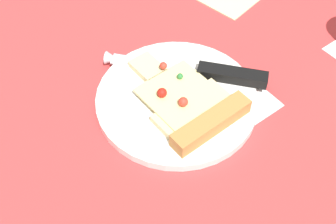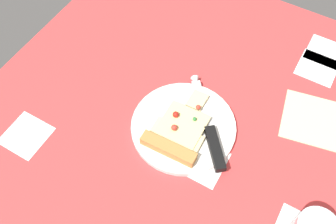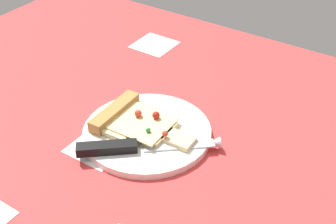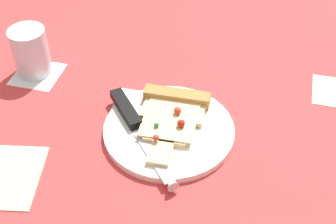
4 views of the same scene
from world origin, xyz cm
name	(u,v)px [view 1 (image 1 of 4)]	position (x,y,z in cm)	size (l,w,h in cm)	color
ground_plane	(253,107)	(0.00, 0.03, -1.50)	(110.78, 110.78, 3.00)	#D13838
plate	(177,100)	(-9.16, 6.29, 0.63)	(22.66, 22.66, 1.26)	white
pizza_slice	(189,104)	(-9.10, 3.70, 2.06)	(12.08, 17.65, 2.65)	beige
knife	(201,71)	(-3.70, 7.72, 1.87)	(17.09, 19.69, 2.45)	silver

